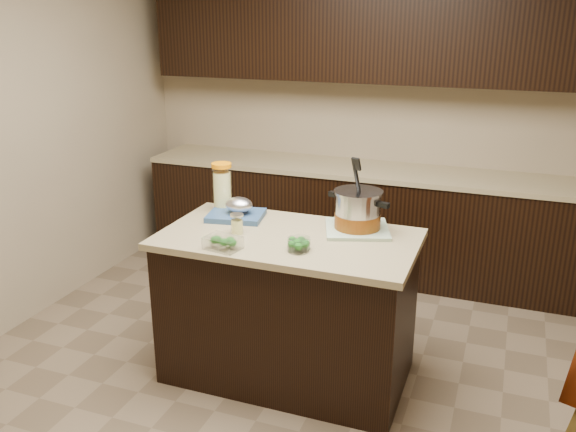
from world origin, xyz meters
name	(u,v)px	position (x,y,z in m)	size (l,w,h in m)	color
ground_plane	(288,372)	(0.00, 0.00, 0.00)	(4.00, 4.00, 0.00)	brown
room_shell	(288,91)	(0.00, 0.00, 1.71)	(4.04, 4.04, 2.72)	tan
back_cabinets	(362,161)	(0.00, 1.74, 0.94)	(3.60, 0.63, 2.33)	black
island	(288,307)	(0.00, 0.00, 0.45)	(1.46, 0.81, 0.90)	black
dish_towel	(357,229)	(0.35, 0.23, 0.91)	(0.36, 0.36, 0.02)	#5B875B
stock_pot	(358,212)	(0.35, 0.22, 1.01)	(0.39, 0.36, 0.40)	#B7B7BC
lemonade_pitcher	(222,189)	(-0.55, 0.29, 1.04)	(0.13, 0.13, 0.31)	#E1E18A
mason_jar	(237,224)	(-0.29, -0.06, 0.96)	(0.09, 0.09, 0.13)	#E1E18A
broccoli_tub_left	(299,244)	(0.12, -0.16, 0.93)	(0.15, 0.15, 0.06)	silver
broccoli_tub_right	(298,247)	(0.13, -0.20, 0.93)	(0.12, 0.12, 0.05)	silver
broccoli_tub_rect	(223,243)	(-0.26, -0.31, 0.93)	(0.21, 0.17, 0.07)	silver
blue_tray	(237,211)	(-0.40, 0.18, 0.94)	(0.38, 0.32, 0.13)	navy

